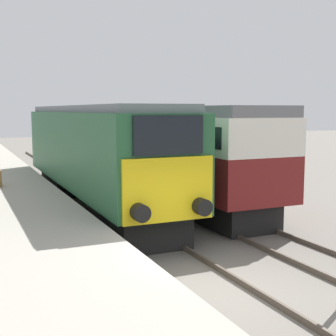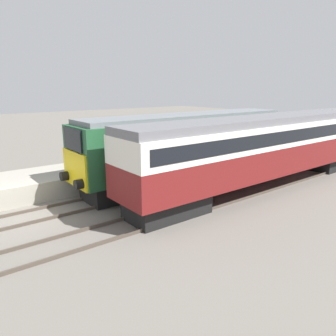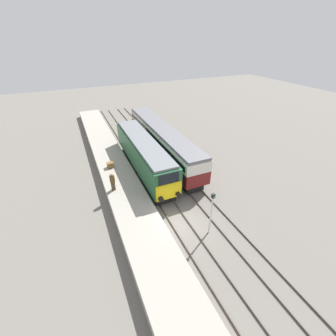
{
  "view_description": "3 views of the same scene",
  "coord_description": "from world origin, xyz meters",
  "px_view_note": "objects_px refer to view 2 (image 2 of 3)",
  "views": [
    {
      "loc": [
        -4.79,
        -8.25,
        3.82
      ],
      "look_at": [
        0.0,
        2.4,
        2.37
      ],
      "focal_mm": 50.0,
      "sensor_mm": 36.0,
      "label": 1
    },
    {
      "loc": [
        14.0,
        -3.12,
        5.48
      ],
      "look_at": [
        1.7,
        6.4,
        1.6
      ],
      "focal_mm": 35.0,
      "sensor_mm": 36.0,
      "label": 2
    },
    {
      "loc": [
        -6.55,
        -12.3,
        14.03
      ],
      "look_at": [
        1.7,
        6.4,
        1.6
      ],
      "focal_mm": 24.0,
      "sensor_mm": 36.0,
      "label": 3
    }
  ],
  "objects_px": {
    "locomotive": "(189,145)",
    "passenger_carriage": "(269,144)",
    "luggage_crate": "(162,149)",
    "person_on_platform": "(100,146)"
  },
  "relations": [
    {
      "from": "locomotive",
      "to": "passenger_carriage",
      "type": "xyz_separation_m",
      "value": [
        3.4,
        2.83,
        0.18
      ]
    },
    {
      "from": "passenger_carriage",
      "to": "luggage_crate",
      "type": "xyz_separation_m",
      "value": [
        -7.14,
        -2.05,
        -1.11
      ]
    },
    {
      "from": "person_on_platform",
      "to": "luggage_crate",
      "type": "bearing_deg",
      "value": 82.42
    },
    {
      "from": "passenger_carriage",
      "to": "person_on_platform",
      "type": "xyz_separation_m",
      "value": [
        -7.71,
        -6.36,
        -0.48
      ]
    },
    {
      "from": "person_on_platform",
      "to": "passenger_carriage",
      "type": "bearing_deg",
      "value": 39.5
    },
    {
      "from": "passenger_carriage",
      "to": "person_on_platform",
      "type": "distance_m",
      "value": 10.01
    },
    {
      "from": "locomotive",
      "to": "person_on_platform",
      "type": "distance_m",
      "value": 5.58
    },
    {
      "from": "passenger_carriage",
      "to": "person_on_platform",
      "type": "relative_size",
      "value": 9.95
    },
    {
      "from": "locomotive",
      "to": "passenger_carriage",
      "type": "bearing_deg",
      "value": 39.82
    },
    {
      "from": "passenger_carriage",
      "to": "locomotive",
      "type": "bearing_deg",
      "value": -140.18
    }
  ]
}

